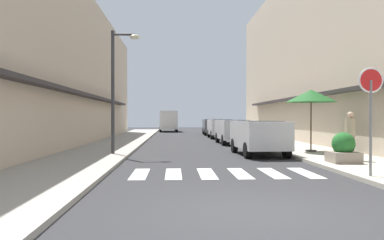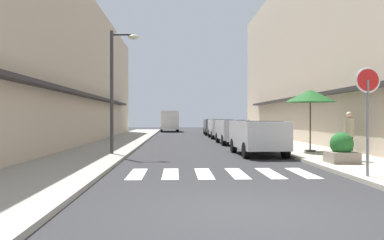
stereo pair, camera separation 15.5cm
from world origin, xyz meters
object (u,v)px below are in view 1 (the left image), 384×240
street_lamp (118,78)px  cafe_umbrella (311,96)px  round_street_sign (371,93)px  parked_car_distant (213,125)px  pedestrian_walking_near (350,135)px  parked_car_near (259,134)px  parked_car_mid (234,129)px  planter_corner (343,149)px  delivery_van (168,119)px  parked_car_far (221,126)px

street_lamp → cafe_umbrella: street_lamp is taller
round_street_sign → cafe_umbrella: 7.21m
parked_car_distant → pedestrian_walking_near: (2.54, -22.37, 0.09)m
pedestrian_walking_near → parked_car_near: bearing=-23.9°
parked_car_mid → planter_corner: parked_car_mid is taller
delivery_van → round_street_sign: (5.63, -34.86, 0.83)m
parked_car_far → street_lamp: size_ratio=0.80×
round_street_sign → planter_corner: bearing=78.4°
delivery_van → round_street_sign: round_street_sign is taller
parked_car_distant → cafe_umbrella: bearing=-82.7°
round_street_sign → parked_car_near: bearing=101.5°
street_lamp → planter_corner: (7.91, -3.59, -2.68)m
cafe_umbrella → round_street_sign: bearing=-98.2°
parked_car_mid → parked_car_near: bearing=-90.0°
parked_car_far → planter_corner: bearing=-83.5°
planter_corner → parked_car_near: bearing=117.2°
parked_car_mid → round_street_sign: round_street_sign is taller
parked_car_mid → delivery_van: (-4.26, 21.14, 0.48)m
parked_car_near → parked_car_distant: same height
parked_car_near → pedestrian_walking_near: bearing=-50.5°
parked_car_mid → cafe_umbrella: (2.40, -6.58, 1.62)m
round_street_sign → street_lamp: (-7.31, 6.49, 1.01)m
parked_car_mid → street_lamp: size_ratio=0.81×
parked_car_mid → parked_car_far: 6.46m
cafe_umbrella → planter_corner: cafe_umbrella is taller
round_street_sign → street_lamp: 9.83m
parked_car_mid → delivery_van: delivery_van is taller
parked_car_near → delivery_van: size_ratio=0.73×
parked_car_far → delivery_van: bearing=106.2°
parked_car_distant → delivery_van: 9.83m
parked_car_mid → parked_car_distant: size_ratio=0.96×
parked_car_distant → delivery_van: (-4.26, 8.85, 0.48)m
parked_car_far → delivery_van: (-4.26, 14.68, 0.48)m
parked_car_distant → planter_corner: size_ratio=4.31×
parked_car_distant → street_lamp: (-5.94, -19.51, 2.32)m
cafe_umbrella → planter_corner: 4.69m
cafe_umbrella → pedestrian_walking_near: (0.14, -3.49, -1.53)m
parked_car_distant → street_lamp: bearing=-106.9°
parked_car_near → street_lamp: size_ratio=0.78×
parked_car_far → pedestrian_walking_near: size_ratio=2.41×
planter_corner → pedestrian_walking_near: 1.04m
parked_car_distant → planter_corner: 23.19m
parked_car_far → cafe_umbrella: 13.36m
parked_car_far → planter_corner: size_ratio=4.06×
pedestrian_walking_near → cafe_umbrella: bearing=-61.0°
pedestrian_walking_near → parked_car_far: bearing=-54.6°
parked_car_near → cafe_umbrella: bearing=9.6°
parked_car_mid → pedestrian_walking_near: size_ratio=2.44×
parked_car_distant → round_street_sign: (1.37, -26.01, 1.31)m
delivery_van → round_street_sign: bearing=-80.8°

